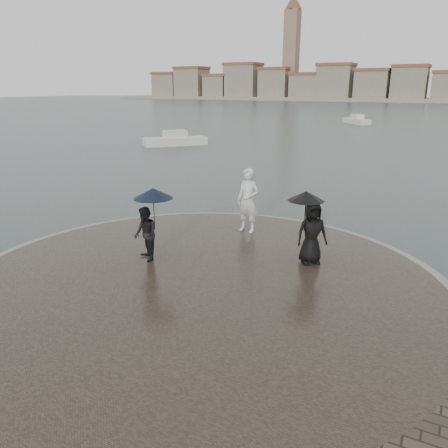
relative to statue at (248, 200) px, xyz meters
The scene contains 8 objects.
ground 7.68m from the statue, 85.68° to the right, with size 400.00×400.00×0.00m, color #2B3835.
kerb_ring 4.26m from the statue, 81.96° to the right, with size 12.50×12.50×0.32m, color gray.
quay_tip 4.25m from the statue, 81.96° to the right, with size 11.90×11.90×0.36m, color #2D261E.
statue is the anchor object (origin of this frame).
visitor_left 3.79m from the statue, 110.28° to the right, with size 1.25×1.08×2.04m.
visitor_right 3.08m from the statue, 32.14° to the right, with size 1.25×1.07×1.95m.
far_skyline 153.34m from the statue, 92.14° to the left, with size 260.00×20.00×37.00m.
boats 37.52m from the statue, 108.25° to the left, with size 13.85×36.91×1.50m.
Camera 1 is at (5.22, -5.00, 4.95)m, focal length 35.00 mm.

